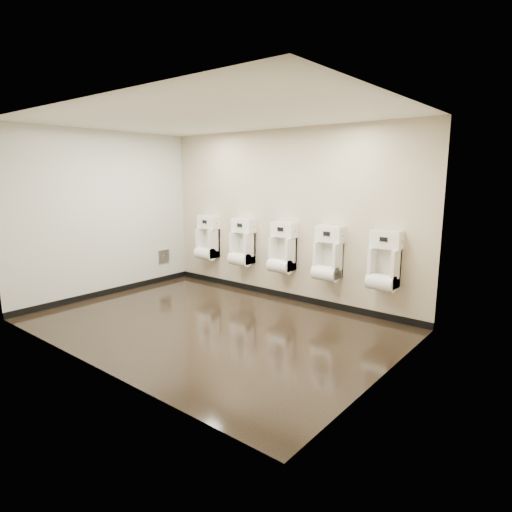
% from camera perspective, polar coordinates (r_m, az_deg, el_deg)
% --- Properties ---
extents(ground, '(5.00, 3.50, 0.00)m').
position_cam_1_polar(ground, '(6.11, -6.04, -9.09)').
color(ground, black).
rests_on(ground, ground).
extents(ceiling, '(5.00, 3.50, 0.00)m').
position_cam_1_polar(ceiling, '(5.79, -6.62, 17.95)').
color(ceiling, silver).
extents(back_wall, '(5.00, 0.02, 2.80)m').
position_cam_1_polar(back_wall, '(7.12, 3.78, 5.37)').
color(back_wall, '#C6B595').
rests_on(back_wall, ground).
extents(front_wall, '(5.00, 0.02, 2.80)m').
position_cam_1_polar(front_wall, '(4.73, -21.54, 1.86)').
color(front_wall, '#C6B595').
rests_on(front_wall, ground).
extents(left_wall, '(0.02, 3.50, 2.80)m').
position_cam_1_polar(left_wall, '(7.76, -19.49, 5.23)').
color(left_wall, '#C6B595').
rests_on(left_wall, ground).
extents(right_wall, '(0.02, 3.50, 2.80)m').
position_cam_1_polar(right_wall, '(4.39, 17.33, 1.47)').
color(right_wall, '#C6B595').
rests_on(right_wall, ground).
extents(tile_overlay_left, '(0.01, 3.50, 2.80)m').
position_cam_1_polar(tile_overlay_left, '(7.75, -19.47, 5.23)').
color(tile_overlay_left, silver).
rests_on(tile_overlay_left, ground).
extents(skirting_back, '(5.00, 0.02, 0.10)m').
position_cam_1_polar(skirting_back, '(7.36, 3.59, -5.15)').
color(skirting_back, black).
rests_on(skirting_back, ground).
extents(skirting_left, '(0.02, 3.50, 0.10)m').
position_cam_1_polar(skirting_left, '(7.98, -18.84, -4.46)').
color(skirting_left, black).
rests_on(skirting_left, ground).
extents(access_panel, '(0.04, 0.25, 0.25)m').
position_cam_1_polar(access_panel, '(8.55, -12.21, -0.02)').
color(access_panel, '#9E9EA3').
rests_on(access_panel, left_wall).
extents(urinal_0, '(0.44, 0.33, 0.82)m').
position_cam_1_polar(urinal_0, '(8.16, -6.51, 2.01)').
color(urinal_0, white).
rests_on(urinal_0, back_wall).
extents(urinal_1, '(0.44, 0.33, 0.82)m').
position_cam_1_polar(urinal_1, '(7.57, -1.87, 1.38)').
color(urinal_1, white).
rests_on(urinal_1, back_wall).
extents(urinal_2, '(0.44, 0.33, 0.82)m').
position_cam_1_polar(urinal_2, '(7.04, 3.52, 0.64)').
color(urinal_2, white).
rests_on(urinal_2, back_wall).
extents(urinal_3, '(0.44, 0.33, 0.82)m').
position_cam_1_polar(urinal_3, '(6.59, 9.56, -0.20)').
color(urinal_3, white).
rests_on(urinal_3, back_wall).
extents(urinal_4, '(0.44, 0.33, 0.82)m').
position_cam_1_polar(urinal_4, '(6.21, 16.68, -1.18)').
color(urinal_4, white).
rests_on(urinal_4, back_wall).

